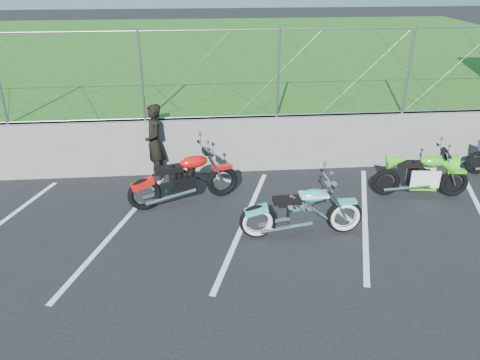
{
  "coord_description": "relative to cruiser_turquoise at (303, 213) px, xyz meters",
  "views": [
    {
      "loc": [
        -0.78,
        -6.78,
        4.6
      ],
      "look_at": [
        -0.05,
        1.3,
        0.77
      ],
      "focal_mm": 35.0,
      "sensor_mm": 36.0,
      "label": 1
    }
  ],
  "objects": [
    {
      "name": "chain_link_fence",
      "position": [
        -1.02,
        3.03,
        1.85
      ],
      "size": [
        28.0,
        0.03,
        2.0
      ],
      "color": "gray",
      "rests_on": "retaining_wall"
    },
    {
      "name": "ground",
      "position": [
        -1.02,
        -0.47,
        -0.45
      ],
      "size": [
        90.0,
        90.0,
        0.0
      ],
      "primitive_type": "plane",
      "color": "black",
      "rests_on": "ground"
    },
    {
      "name": "cruiser_turquoise",
      "position": [
        0.0,
        0.0,
        0.0
      ],
      "size": [
        2.28,
        0.72,
        1.13
      ],
      "rotation": [
        0.0,
        0.0,
        0.02
      ],
      "color": "black",
      "rests_on": "ground"
    },
    {
      "name": "person_standing",
      "position": [
        -2.83,
        2.73,
        0.42
      ],
      "size": [
        0.58,
        0.73,
        1.75
      ],
      "primitive_type": "imported",
      "rotation": [
        0.0,
        0.0,
        -1.28
      ],
      "color": "black",
      "rests_on": "ground"
    },
    {
      "name": "retaining_wall",
      "position": [
        -1.02,
        3.03,
        0.2
      ],
      "size": [
        30.0,
        0.22,
        1.3
      ],
      "primitive_type": "cube",
      "color": "slate",
      "rests_on": "ground"
    },
    {
      "name": "naked_orange",
      "position": [
        -2.13,
        1.47,
        0.05
      ],
      "size": [
        2.27,
        0.92,
        1.17
      ],
      "rotation": [
        0.0,
        0.0,
        0.3
      ],
      "color": "black",
      "rests_on": "ground"
    },
    {
      "name": "grass_field",
      "position": [
        -1.02,
        13.03,
        0.2
      ],
      "size": [
        30.0,
        20.0,
        1.3
      ],
      "primitive_type": "cube",
      "color": "#1F5316",
      "rests_on": "ground"
    },
    {
      "name": "sportbike_green",
      "position": [
        2.84,
        1.32,
        -0.0
      ],
      "size": [
        2.03,
        0.72,
        1.05
      ],
      "rotation": [
        0.0,
        0.0,
        -0.13
      ],
      "color": "black",
      "rests_on": "ground"
    },
    {
      "name": "parking_lines",
      "position": [
        0.18,
        0.53,
        -0.45
      ],
      "size": [
        18.29,
        4.31,
        0.01
      ],
      "color": "silver",
      "rests_on": "ground"
    }
  ]
}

